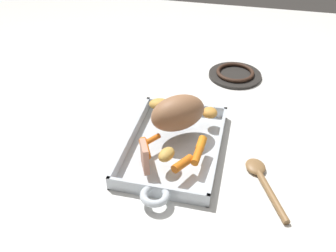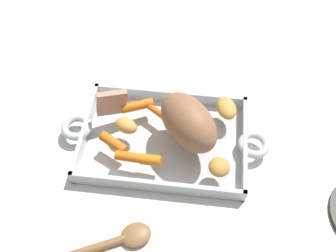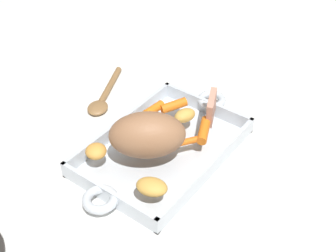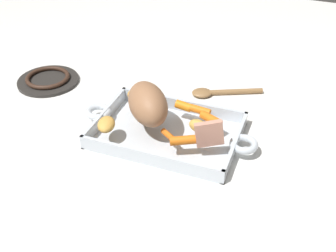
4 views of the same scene
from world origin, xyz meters
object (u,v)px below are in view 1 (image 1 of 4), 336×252
object	(u,v)px
roasting_dish	(174,146)
roast_slice_thick	(145,157)
baby_carrot_short	(197,156)
stove_burner_rear	(235,74)
baby_carrot_southeast	(152,140)
baby_carrot_northeast	(201,144)
baby_carrot_long	(183,164)
serving_spoon	(262,179)
potato_golden_large	(165,154)
potato_halved	(159,104)
pork_roast	(178,113)
baby_carrot_center_left	(145,148)
potato_corner	(210,113)

from	to	relation	value
roasting_dish	roast_slice_thick	world-z (taller)	roast_slice_thick
baby_carrot_short	stove_burner_rear	world-z (taller)	baby_carrot_short
baby_carrot_southeast	baby_carrot_northeast	size ratio (longest dim) A/B	1.25
baby_carrot_long	serving_spoon	xyz separation A→B (m)	(0.03, -0.19, -0.04)
baby_carrot_southeast	baby_carrot_northeast	bearing A→B (deg)	-86.31
potato_golden_large	baby_carrot_short	bearing A→B (deg)	-77.02
baby_carrot_northeast	potato_halved	distance (m)	0.21
roasting_dish	pork_roast	distance (m)	0.09
roast_slice_thick	stove_burner_rear	distance (m)	0.59
roasting_dish	baby_carrot_center_left	world-z (taller)	baby_carrot_center_left
baby_carrot_center_left	potato_halved	world-z (taller)	potato_halved
pork_roast	potato_halved	bearing A→B (deg)	42.03
baby_carrot_southeast	potato_halved	bearing A→B (deg)	7.05
roasting_dish	pork_roast	world-z (taller)	pork_roast
potato_golden_large	potato_halved	size ratio (longest dim) A/B	0.85
roast_slice_thick	baby_carrot_center_left	xyz separation A→B (m)	(0.05, 0.02, -0.02)
baby_carrot_short	baby_carrot_center_left	world-z (taller)	baby_carrot_center_left
potato_corner	potato_golden_large	world-z (taller)	same
stove_burner_rear	baby_carrot_center_left	bearing A→B (deg)	159.87
baby_carrot_short	baby_carrot_southeast	world-z (taller)	baby_carrot_short
baby_carrot_long	serving_spoon	bearing A→B (deg)	-79.94
stove_burner_rear	roast_slice_thick	bearing A→B (deg)	163.11
potato_corner	potato_halved	bearing A→B (deg)	86.21
baby_carrot_long	potato_halved	bearing A→B (deg)	26.80
baby_carrot_northeast	stove_burner_rear	xyz separation A→B (m)	(0.46, -0.05, -0.04)
baby_carrot_northeast	potato_golden_large	distance (m)	0.10
roasting_dish	stove_burner_rear	xyz separation A→B (m)	(0.44, -0.13, -0.00)
roast_slice_thick	baby_carrot_southeast	distance (m)	0.10
roasting_dish	potato_halved	size ratio (longest dim) A/B	7.61
roasting_dish	serving_spoon	bearing A→B (deg)	-105.63
roast_slice_thick	potato_golden_large	xyz separation A→B (m)	(0.04, -0.04, -0.02)
baby_carrot_short	serving_spoon	world-z (taller)	baby_carrot_short
baby_carrot_short	baby_carrot_southeast	distance (m)	0.13
potato_golden_large	roasting_dish	bearing A→B (deg)	-1.95
baby_carrot_southeast	potato_golden_large	size ratio (longest dim) A/B	1.01
pork_roast	roast_slice_thick	size ratio (longest dim) A/B	2.40
potato_golden_large	potato_halved	world-z (taller)	same
baby_carrot_long	baby_carrot_northeast	bearing A→B (deg)	-20.72
roasting_dish	serving_spoon	distance (m)	0.25
pork_roast	baby_carrot_northeast	xyz separation A→B (m)	(-0.07, -0.08, -0.04)
roasting_dish	baby_carrot_southeast	world-z (taller)	baby_carrot_southeast
roast_slice_thick	baby_carrot_northeast	distance (m)	0.16
roasting_dish	potato_halved	xyz separation A→B (m)	(0.13, 0.07, 0.04)
baby_carrot_short	baby_carrot_southeast	bearing A→B (deg)	73.09
baby_carrot_long	baby_carrot_short	bearing A→B (deg)	-38.42
baby_carrot_northeast	serving_spoon	bearing A→B (deg)	-107.00
baby_carrot_northeast	baby_carrot_southeast	bearing A→B (deg)	93.69
roast_slice_thick	serving_spoon	world-z (taller)	roast_slice_thick
baby_carrot_southeast	potato_golden_large	world-z (taller)	potato_golden_large
potato_golden_large	stove_burner_rear	size ratio (longest dim) A/B	0.28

